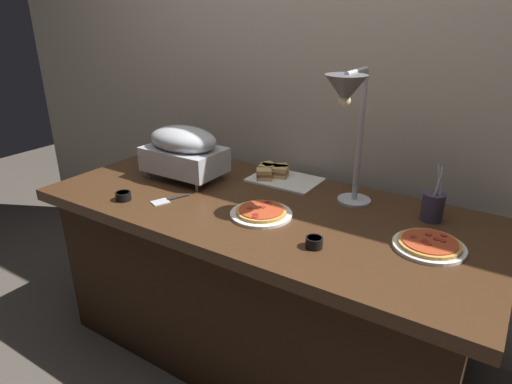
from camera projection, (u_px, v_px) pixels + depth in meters
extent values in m
plane|color=#4C443D|center=(260.00, 346.00, 2.14)|extent=(8.00, 8.00, 0.00)
cube|color=#B7A893|center=(318.00, 83.00, 2.07)|extent=(4.40, 0.04, 2.40)
cube|color=#422816|center=(261.00, 210.00, 1.86)|extent=(1.90, 0.84, 0.05)
cube|color=black|center=(261.00, 285.00, 2.00)|extent=(1.75, 0.74, 0.71)
cylinder|color=#B7BABF|center=(149.00, 174.00, 2.13)|extent=(0.01, 0.01, 0.04)
cylinder|color=#B7BABF|center=(197.00, 187.00, 1.98)|extent=(0.01, 0.01, 0.04)
cylinder|color=#B7BABF|center=(176.00, 164.00, 2.28)|extent=(0.01, 0.01, 0.04)
cylinder|color=#B7BABF|center=(222.00, 174.00, 2.13)|extent=(0.01, 0.01, 0.04)
cube|color=#B7BABF|center=(184.00, 159.00, 2.10)|extent=(0.38, 0.24, 0.11)
ellipsoid|color=#B7BABF|center=(183.00, 140.00, 2.06)|extent=(0.36, 0.23, 0.12)
cylinder|color=#B7BABF|center=(354.00, 200.00, 1.87)|extent=(0.14, 0.14, 0.01)
cylinder|color=#B7BABF|center=(360.00, 138.00, 1.77)|extent=(0.02, 0.02, 0.54)
cylinder|color=#B7BABF|center=(357.00, 72.00, 1.59)|extent=(0.02, 0.19, 0.02)
cone|color=#595B60|center=(346.00, 89.00, 1.53)|extent=(0.15, 0.15, 0.10)
sphere|color=#F9EAB2|center=(345.00, 101.00, 1.55)|extent=(0.04, 0.04, 0.04)
cylinder|color=white|center=(429.00, 246.00, 1.51)|extent=(0.24, 0.24, 0.01)
cylinder|color=#C68E42|center=(430.00, 243.00, 1.50)|extent=(0.21, 0.21, 0.01)
cylinder|color=#AD3D1E|center=(430.00, 241.00, 1.50)|extent=(0.19, 0.19, 0.00)
cylinder|color=maroon|center=(414.00, 236.00, 1.53)|extent=(0.02, 0.02, 0.00)
cylinder|color=maroon|center=(428.00, 244.00, 1.47)|extent=(0.02, 0.02, 0.00)
cylinder|color=maroon|center=(436.00, 239.00, 1.51)|extent=(0.02, 0.02, 0.00)
cylinder|color=maroon|center=(444.00, 235.00, 1.53)|extent=(0.02, 0.02, 0.00)
cylinder|color=maroon|center=(429.00, 234.00, 1.54)|extent=(0.02, 0.02, 0.00)
cylinder|color=maroon|center=(425.00, 241.00, 1.49)|extent=(0.02, 0.02, 0.00)
cylinder|color=maroon|center=(443.00, 241.00, 1.49)|extent=(0.02, 0.02, 0.00)
cylinder|color=white|center=(261.00, 214.00, 1.74)|extent=(0.25, 0.25, 0.01)
cylinder|color=#C68E42|center=(261.00, 211.00, 1.74)|extent=(0.20, 0.20, 0.01)
cylinder|color=#AD3D1E|center=(261.00, 210.00, 1.74)|extent=(0.18, 0.18, 0.00)
cylinder|color=maroon|center=(267.00, 202.00, 1.80)|extent=(0.02, 0.02, 0.00)
cylinder|color=maroon|center=(263.00, 207.00, 1.75)|extent=(0.02, 0.02, 0.00)
cylinder|color=maroon|center=(256.00, 214.00, 1.69)|extent=(0.02, 0.02, 0.00)
cylinder|color=maroon|center=(269.00, 203.00, 1.79)|extent=(0.02, 0.02, 0.00)
cylinder|color=maroon|center=(255.00, 216.00, 1.67)|extent=(0.02, 0.02, 0.00)
cylinder|color=maroon|center=(249.00, 208.00, 1.74)|extent=(0.02, 0.02, 0.00)
cube|color=white|center=(285.00, 180.00, 2.10)|extent=(0.33, 0.23, 0.01)
cube|color=tan|center=(280.00, 175.00, 2.12)|extent=(0.08, 0.09, 0.02)
cube|color=brown|center=(280.00, 172.00, 2.12)|extent=(0.08, 0.09, 0.01)
cube|color=tan|center=(281.00, 169.00, 2.11)|extent=(0.08, 0.09, 0.02)
cube|color=tan|center=(280.00, 173.00, 2.15)|extent=(0.09, 0.09, 0.02)
cube|color=brown|center=(281.00, 170.00, 2.14)|extent=(0.09, 0.09, 0.01)
cube|color=tan|center=(281.00, 167.00, 2.14)|extent=(0.09, 0.09, 0.02)
cube|color=tan|center=(264.00, 177.00, 2.09)|extent=(0.09, 0.09, 0.02)
cube|color=brown|center=(264.00, 174.00, 2.08)|extent=(0.09, 0.09, 0.01)
cube|color=tan|center=(264.00, 171.00, 2.08)|extent=(0.09, 0.09, 0.02)
cube|color=tan|center=(267.00, 173.00, 2.15)|extent=(0.08, 0.07, 0.02)
cube|color=brown|center=(267.00, 170.00, 2.14)|extent=(0.08, 0.07, 0.01)
cube|color=tan|center=(267.00, 167.00, 2.14)|extent=(0.08, 0.07, 0.02)
cube|color=tan|center=(268.00, 171.00, 2.17)|extent=(0.09, 0.09, 0.02)
cube|color=brown|center=(268.00, 168.00, 2.16)|extent=(0.09, 0.09, 0.01)
cube|color=tan|center=(268.00, 165.00, 2.16)|extent=(0.09, 0.09, 0.02)
cylinder|color=black|center=(123.00, 196.00, 1.88)|extent=(0.07, 0.07, 0.04)
cylinder|color=#562D14|center=(123.00, 193.00, 1.88)|extent=(0.05, 0.05, 0.01)
cylinder|color=black|center=(314.00, 242.00, 1.50)|extent=(0.06, 0.06, 0.04)
cylinder|color=maroon|center=(314.00, 238.00, 1.50)|extent=(0.05, 0.05, 0.01)
cylinder|color=#383347|center=(433.00, 207.00, 1.69)|extent=(0.08, 0.08, 0.11)
cylinder|color=#B7BABF|center=(440.00, 191.00, 1.65)|extent=(0.03, 0.04, 0.18)
cylinder|color=#B7BABF|center=(435.00, 194.00, 1.65)|extent=(0.03, 0.03, 0.17)
cylinder|color=#B7BABF|center=(439.00, 189.00, 1.66)|extent=(0.04, 0.01, 0.19)
cube|color=#B7BABF|center=(160.00, 202.00, 1.86)|extent=(0.08, 0.09, 0.00)
cylinder|color=black|center=(178.00, 197.00, 1.91)|extent=(0.05, 0.10, 0.01)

